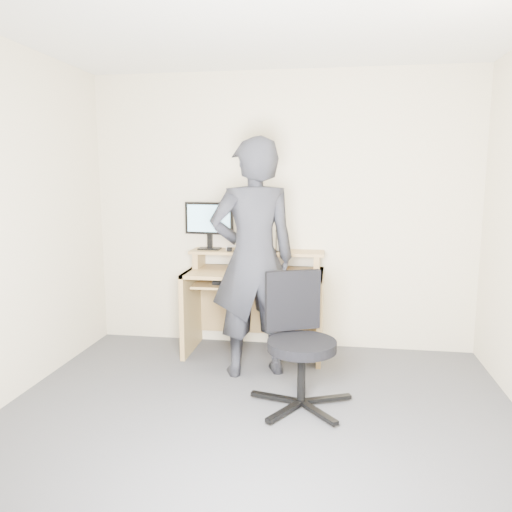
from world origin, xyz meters
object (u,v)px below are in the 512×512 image
(monitor, at_px, (209,221))
(person, at_px, (253,259))
(office_chair, at_px, (299,336))
(desk, at_px, (256,292))

(monitor, xyz_separation_m, person, (0.50, -0.60, -0.23))
(monitor, relative_size, office_chair, 0.51)
(monitor, distance_m, person, 0.82)
(desk, height_order, person, person)
(monitor, bearing_deg, person, -43.69)
(desk, distance_m, monitor, 0.77)
(monitor, height_order, person, person)
(office_chair, bearing_deg, monitor, 106.71)
(monitor, height_order, office_chair, monitor)
(office_chair, bearing_deg, person, 106.04)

